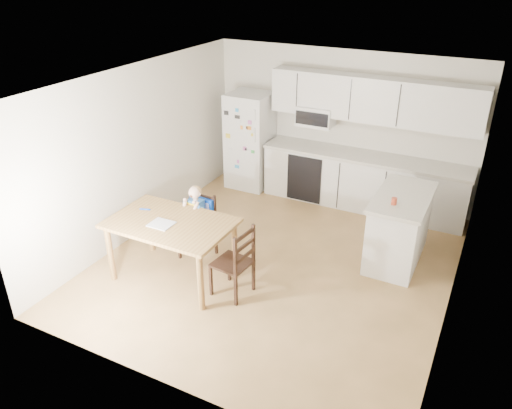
{
  "coord_description": "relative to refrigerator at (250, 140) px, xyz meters",
  "views": [
    {
      "loc": [
        2.38,
        -5.33,
        3.84
      ],
      "look_at": [
        -0.16,
        -0.34,
        1.01
      ],
      "focal_mm": 35.0,
      "sensor_mm": 36.0,
      "label": 1
    }
  ],
  "objects": [
    {
      "name": "chair_booster",
      "position": [
        0.49,
        -2.47,
        -0.2
      ],
      "size": [
        0.43,
        0.43,
        1.08
      ],
      "rotation": [
        0.0,
        0.0,
        -0.07
      ],
      "color": "black",
      "rests_on": "ground"
    },
    {
      "name": "refrigerator",
      "position": [
        0.0,
        0.0,
        0.0
      ],
      "size": [
        0.72,
        0.7,
        1.7
      ],
      "primitive_type": "cube",
      "color": "silver",
      "rests_on": "ground"
    },
    {
      "name": "toddler_spoon",
      "position": [
        -0.01,
        -2.98,
        -0.01
      ],
      "size": [
        0.12,
        0.06,
        0.02
      ],
      "primitive_type": "cylinder",
      "rotation": [
        0.0,
        1.57,
        0.35
      ],
      "color": "#0937AE",
      "rests_on": "dining_table"
    },
    {
      "name": "red_cup",
      "position": [
        2.92,
        -1.63,
        0.17
      ],
      "size": [
        0.07,
        0.07,
        0.09
      ],
      "primitive_type": "cylinder",
      "color": "#B53F25",
      "rests_on": "kitchen_island"
    },
    {
      "name": "dining_table",
      "position": [
        0.48,
        -3.09,
        -0.13
      ],
      "size": [
        1.55,
        1.0,
        0.83
      ],
      "color": "brown",
      "rests_on": "ground"
    },
    {
      "name": "kitchen_island",
      "position": [
        2.98,
        -1.31,
        -0.36
      ],
      "size": [
        0.69,
        1.32,
        0.98
      ],
      "color": "silver",
      "rests_on": "ground"
    },
    {
      "name": "room",
      "position": [
        1.55,
        -1.67,
        0.4
      ],
      "size": [
        4.52,
        5.01,
        2.51
      ],
      "color": "brown",
      "rests_on": "ground"
    },
    {
      "name": "chair_side",
      "position": [
        1.43,
        -3.05,
        -0.31
      ],
      "size": [
        0.47,
        0.47,
        0.95
      ],
      "rotation": [
        0.0,
        0.0,
        -1.69
      ],
      "color": "black",
      "rests_on": "ground"
    },
    {
      "name": "napkin",
      "position": [
        0.43,
        -3.2,
        -0.01
      ],
      "size": [
        0.29,
        0.25,
        0.01
      ],
      "primitive_type": "cube",
      "color": "#AEAEB3",
      "rests_on": "dining_table"
    },
    {
      "name": "kitchen_run",
      "position": [
        2.05,
        0.09,
        0.03
      ],
      "size": [
        3.37,
        0.62,
        2.15
      ],
      "color": "silver",
      "rests_on": "ground"
    }
  ]
}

